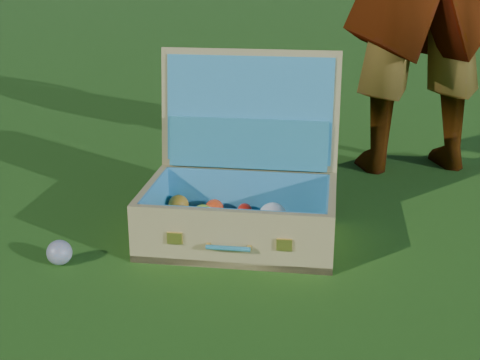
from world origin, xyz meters
The scene contains 3 objects.
ground centered at (0.00, 0.00, 0.00)m, with size 60.00×60.00×0.00m, color #215114.
stray_ball centered at (-0.61, -0.08, 0.03)m, with size 0.07×0.07×0.07m, color teal.
suitcase centered at (-0.13, 0.15, 0.15)m, with size 0.58×0.49×0.51m.
Camera 1 is at (-0.09, -1.66, 0.78)m, focal length 50.00 mm.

